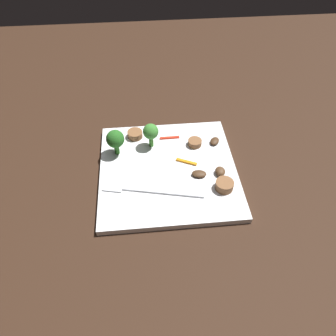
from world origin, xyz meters
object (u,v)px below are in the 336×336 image
at_px(sausage_slice_0, 135,134).
at_px(plate, 168,170).
at_px(fork, 145,191).
at_px(broccoli_floret_0, 151,132).
at_px(pepper_strip_0, 187,162).
at_px(broccoli_floret_1, 115,139).
at_px(pepper_strip_1, 170,138).
at_px(mushroom_1, 220,171).
at_px(mushroom_2, 215,141).
at_px(sausage_slice_1, 224,185).
at_px(sausage_slice_2, 195,143).
at_px(mushroom_0, 199,174).

bearing_deg(sausage_slice_0, plate, 122.09).
bearing_deg(fork, broccoli_floret_0, -86.19).
bearing_deg(pepper_strip_0, broccoli_floret_1, -16.50).
xyz_separation_m(pepper_strip_0, pepper_strip_1, (0.03, -0.07, -0.00)).
bearing_deg(mushroom_1, mushroom_2, -94.43).
xyz_separation_m(mushroom_1, mushroom_2, (-0.01, -0.08, -0.00)).
bearing_deg(pepper_strip_0, plate, 16.44).
xyz_separation_m(broccoli_floret_0, sausage_slice_0, (0.03, -0.03, -0.03)).
bearing_deg(broccoli_floret_1, mushroom_1, 158.92).
xyz_separation_m(broccoli_floret_0, sausage_slice_1, (-0.12, 0.12, -0.03)).
xyz_separation_m(plate, broccoli_floret_1, (0.10, -0.05, 0.04)).
height_order(sausage_slice_0, mushroom_2, sausage_slice_0).
bearing_deg(broccoli_floret_0, mushroom_1, 144.19).
bearing_deg(mushroom_2, sausage_slice_0, -11.76).
relative_size(sausage_slice_2, pepper_strip_1, 0.68).
height_order(sausage_slice_1, mushroom_2, sausage_slice_1).
bearing_deg(sausage_slice_2, plate, 44.49).
distance_m(plate, mushroom_2, 0.12).
relative_size(mushroom_1, pepper_strip_1, 0.55).
distance_m(broccoli_floret_0, sausage_slice_0, 0.05).
relative_size(mushroom_2, pepper_strip_1, 0.60).
bearing_deg(pepper_strip_0, mushroom_1, 149.47).
relative_size(plate, sausage_slice_1, 7.90).
xyz_separation_m(sausage_slice_2, mushroom_0, (0.00, 0.08, -0.00)).
bearing_deg(mushroom_1, mushroom_0, 1.01).
relative_size(sausage_slice_2, mushroom_0, 1.02).
relative_size(broccoli_floret_1, sausage_slice_2, 1.98).
distance_m(sausage_slice_1, mushroom_2, 0.12).
xyz_separation_m(sausage_slice_2, pepper_strip_1, (0.05, -0.02, -0.00)).
relative_size(sausage_slice_1, sausage_slice_2, 1.17).
distance_m(mushroom_1, mushroom_2, 0.08).
relative_size(plate, mushroom_2, 10.65).
bearing_deg(plate, sausage_slice_2, -135.51).
distance_m(broccoli_floret_0, pepper_strip_0, 0.09).
relative_size(fork, mushroom_1, 8.04).
height_order(fork, mushroom_1, mushroom_1).
relative_size(mushroom_0, mushroom_1, 1.21).
distance_m(plate, pepper_strip_1, 0.08).
relative_size(fork, mushroom_2, 7.45).
bearing_deg(mushroom_0, mushroom_1, -178.99).
distance_m(plate, sausage_slice_1, 0.11).
distance_m(sausage_slice_0, mushroom_0, 0.16).
bearing_deg(broccoli_floret_1, sausage_slice_0, -128.99).
relative_size(fork, sausage_slice_0, 5.82).
xyz_separation_m(sausage_slice_2, mushroom_2, (-0.04, -0.00, -0.00)).
distance_m(fork, pepper_strip_1, 0.15).
bearing_deg(pepper_strip_1, mushroom_2, 166.23).
xyz_separation_m(broccoli_floret_0, pepper_strip_0, (-0.06, 0.05, -0.03)).
bearing_deg(mushroom_1, broccoli_floret_0, -35.81).
relative_size(sausage_slice_1, mushroom_2, 1.35).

